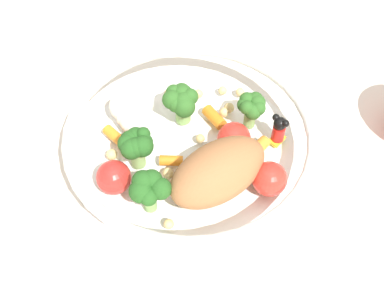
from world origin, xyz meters
name	(u,v)px	position (x,y,z in m)	size (l,w,h in m)	color
ground_plane	(192,166)	(0.00, 0.00, 0.00)	(2.40, 2.40, 0.00)	silver
food_container	(189,143)	(-0.01, 0.00, 0.03)	(0.24, 0.24, 0.06)	white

